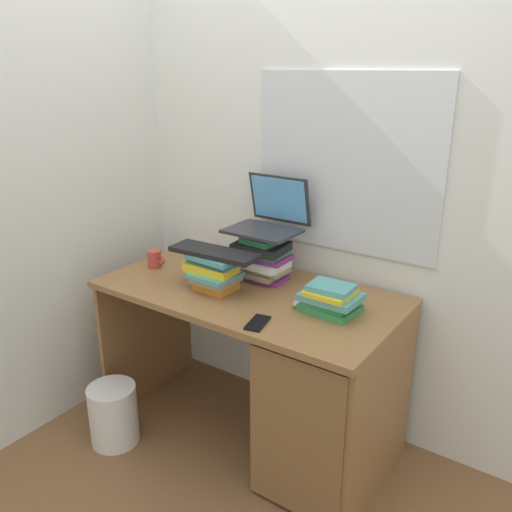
{
  "coord_description": "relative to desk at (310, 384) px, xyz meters",
  "views": [
    {
      "loc": [
        1.32,
        -1.82,
        1.74
      ],
      "look_at": [
        0.05,
        -0.01,
        0.95
      ],
      "focal_mm": 37.55,
      "sensor_mm": 36.0,
      "label": 1
    }
  ],
  "objects": [
    {
      "name": "wall_back",
      "position": [
        -0.35,
        0.43,
        0.88
      ],
      "size": [
        6.0,
        0.06,
        2.6
      ],
      "color": "silver",
      "rests_on": "ground"
    },
    {
      "name": "book_stack_keyboard_riser",
      "position": [
        -0.48,
        -0.05,
        0.44
      ],
      "size": [
        0.26,
        0.19,
        0.17
      ],
      "color": "orange",
      "rests_on": "desk"
    },
    {
      "name": "keyboard",
      "position": [
        -0.48,
        -0.05,
        0.53
      ],
      "size": [
        0.43,
        0.16,
        0.02
      ],
      "primitive_type": "cube",
      "rotation": [
        0.0,
        0.0,
        0.05
      ],
      "color": "black",
      "rests_on": "book_stack_keyboard_riser"
    },
    {
      "name": "wastebasket",
      "position": [
        -0.85,
        -0.4,
        -0.27
      ],
      "size": [
        0.23,
        0.23,
        0.3
      ],
      "primitive_type": "cylinder",
      "color": "silver",
      "rests_on": "ground"
    },
    {
      "name": "book_stack_side",
      "position": [
        0.06,
        0.04,
        0.41
      ],
      "size": [
        0.24,
        0.2,
        0.13
      ],
      "color": "#338C4C",
      "rests_on": "desk"
    },
    {
      "name": "book_stack_tall",
      "position": [
        -0.37,
        0.17,
        0.47
      ],
      "size": [
        0.26,
        0.21,
        0.23
      ],
      "color": "#8C338C",
      "rests_on": "desk"
    },
    {
      "name": "desk",
      "position": [
        0.0,
        0.0,
        0.0
      ],
      "size": [
        1.38,
        0.71,
        0.77
      ],
      "color": "olive",
      "rests_on": "ground"
    },
    {
      "name": "ground_plane",
      "position": [
        -0.35,
        0.03,
        -0.42
      ],
      "size": [
        6.0,
        6.0,
        0.0
      ],
      "primitive_type": "plane",
      "color": "brown"
    },
    {
      "name": "computer_mouse",
      "position": [
        -0.07,
        0.02,
        0.37
      ],
      "size": [
        0.06,
        0.1,
        0.04
      ],
      "primitive_type": "ellipsoid",
      "color": "#A5A8AD",
      "rests_on": "desk"
    },
    {
      "name": "laptop",
      "position": [
        -0.38,
        0.24,
        0.64
      ],
      "size": [
        0.33,
        0.3,
        0.25
      ],
      "color": "#2D2D33",
      "rests_on": "book_stack_tall"
    },
    {
      "name": "wall_left",
      "position": [
        -1.27,
        0.03,
        0.88
      ],
      "size": [
        0.05,
        6.0,
        2.6
      ],
      "primitive_type": "cube",
      "color": "silver",
      "rests_on": "ground"
    },
    {
      "name": "mug",
      "position": [
        -0.92,
        -0.0,
        0.4
      ],
      "size": [
        0.11,
        0.07,
        0.09
      ],
      "color": "#B23F33",
      "rests_on": "desk"
    },
    {
      "name": "cell_phone",
      "position": [
        -0.12,
        -0.23,
        0.36
      ],
      "size": [
        0.1,
        0.15,
        0.01
      ],
      "primitive_type": "cube",
      "rotation": [
        0.0,
        0.0,
        0.23
      ],
      "color": "black",
      "rests_on": "desk"
    }
  ]
}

